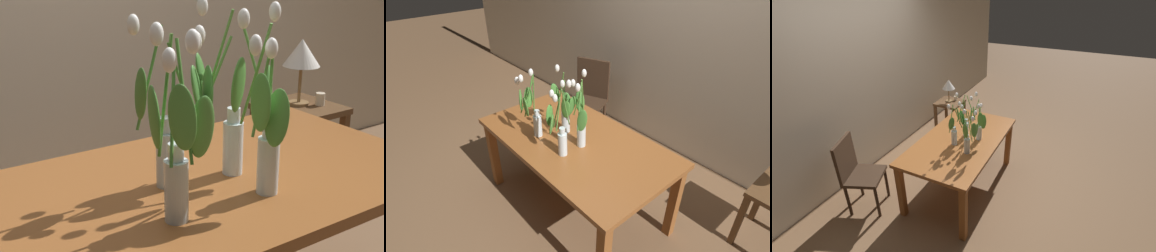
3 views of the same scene
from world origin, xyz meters
The scene contains 8 objects.
dining_table centered at (0.00, 0.00, 0.65)m, with size 1.60×0.90×0.74m.
tulip_vase_0 centered at (-0.14, 0.01, 0.92)m, with size 0.25×0.13×0.55m.
tulip_vase_1 centered at (0.07, -0.20, 0.94)m, with size 0.14×0.22×0.56m.
tulip_vase_2 centered at (0.08, -0.02, 0.95)m, with size 0.27×0.22×0.58m.
tulip_vase_3 centered at (-0.25, -0.22, 0.95)m, with size 0.15×0.17×0.56m.
side_table centered at (1.32, 0.89, 0.43)m, with size 0.44×0.44×0.55m.
table_lamp centered at (1.33, 0.91, 0.86)m, with size 0.22×0.22×0.40m.
pillar_candle centered at (1.43, 0.83, 0.59)m, with size 0.06×0.06×0.07m, color beige.
Camera 1 is at (-0.96, -1.34, 1.48)m, focal length 50.81 mm.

